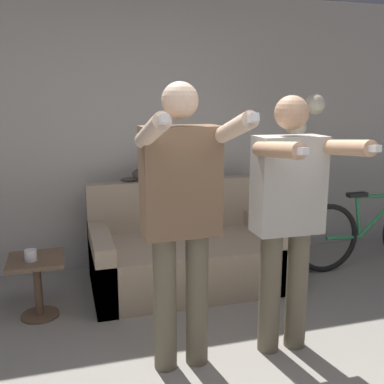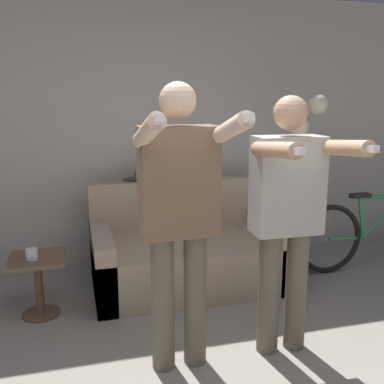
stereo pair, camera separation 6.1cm
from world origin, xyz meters
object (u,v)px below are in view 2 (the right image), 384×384
cup (32,254)px  floor_lamp (306,142)px  couch (188,254)px  person_right (288,210)px  side_table (38,274)px  person_left (179,209)px  bicycle (373,233)px  cat (154,173)px

cup → floor_lamp: bearing=9.0°
couch → person_right: (0.33, -1.22, 0.69)m
side_table → person_left: bearing=-46.6°
person_right → couch: bearing=106.2°
person_right → floor_lamp: (0.82, 1.27, 0.28)m
floor_lamp → side_table: bearing=-171.9°
person_right → floor_lamp: bearing=58.3°
person_right → floor_lamp: floor_lamp is taller
cup → person_left: bearing=-44.2°
side_table → bicycle: bearing=3.1°
cat → floor_lamp: floor_lamp is taller
cat → side_table: 1.36m
person_right → cat: 1.67m
cat → cup: bearing=-146.7°
couch → side_table: (-1.25, -0.29, 0.06)m
couch → bicycle: couch is taller
person_left → bicycle: person_left is taller
couch → person_left: person_left is taller
person_left → cat: (0.14, 1.58, -0.05)m
bicycle → cat: bearing=166.8°
person_right → bicycle: bearing=37.4°
person_right → bicycle: size_ratio=1.01×
person_right → cup: bearing=152.3°
couch → floor_lamp: bearing=2.5°
person_left → floor_lamp: (1.52, 1.27, 0.22)m
couch → cat: (-0.22, 0.36, 0.69)m
couch → side_table: 1.28m
cat → person_left: bearing=-95.2°
cup → couch: bearing=14.7°
side_table → couch: bearing=13.1°
couch → person_right: size_ratio=1.00×
person_left → bicycle: (2.20, 1.10, -0.66)m
side_table → cup: bearing=-124.3°
person_right → side_table: size_ratio=3.54×
floor_lamp → side_table: floor_lamp is taller
couch → cat: 0.81m
person_left → cup: 1.37m
cat → side_table: (-1.02, -0.65, -0.63)m
cat → person_right: bearing=-70.9°
couch → cat: size_ratio=3.47×
floor_lamp → cup: floor_lamp is taller
person_left → side_table: (-0.88, 0.93, -0.68)m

